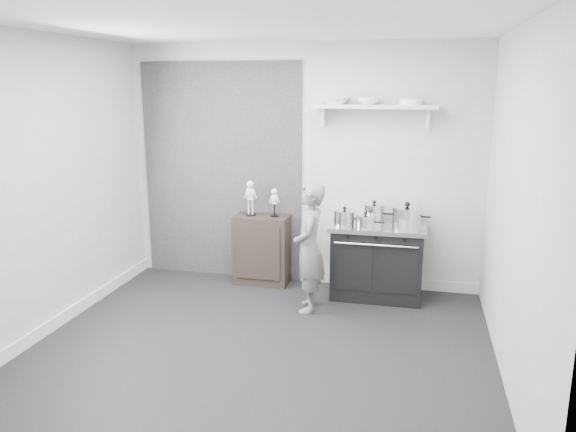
% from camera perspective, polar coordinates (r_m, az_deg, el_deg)
% --- Properties ---
extents(ground, '(4.00, 4.00, 0.00)m').
position_cam_1_polar(ground, '(5.05, -2.93, -13.20)').
color(ground, black).
rests_on(ground, ground).
extents(room_shell, '(4.02, 3.62, 2.71)m').
position_cam_1_polar(room_shell, '(4.73, -3.70, 5.81)').
color(room_shell, silver).
rests_on(room_shell, ground).
extents(wall_shelf, '(1.30, 0.26, 0.24)m').
position_cam_1_polar(wall_shelf, '(6.04, 8.79, 10.83)').
color(wall_shelf, silver).
rests_on(wall_shelf, room_shell).
extents(stove, '(1.00, 0.63, 0.80)m').
position_cam_1_polar(stove, '(6.12, 9.05, -4.47)').
color(stove, black).
rests_on(stove, ground).
extents(side_cabinet, '(0.61, 0.36, 0.79)m').
position_cam_1_polar(side_cabinet, '(6.46, -2.65, -3.41)').
color(side_cabinet, black).
rests_on(side_cabinet, ground).
extents(child, '(0.37, 0.51, 1.31)m').
position_cam_1_polar(child, '(5.61, 2.18, -3.25)').
color(child, slate).
rests_on(child, ground).
extents(pot_front_left, '(0.31, 0.23, 0.20)m').
position_cam_1_polar(pot_front_left, '(5.91, 5.76, -0.15)').
color(pot_front_left, silver).
rests_on(pot_front_left, stove).
extents(pot_back_left, '(0.32, 0.23, 0.23)m').
position_cam_1_polar(pot_back_left, '(6.13, 8.73, 0.35)').
color(pot_back_left, silver).
rests_on(pot_back_left, stove).
extents(pot_back_right, '(0.40, 0.32, 0.24)m').
position_cam_1_polar(pot_back_right, '(6.07, 11.99, 0.08)').
color(pot_back_right, silver).
rests_on(pot_back_right, stove).
extents(pot_front_center, '(0.30, 0.21, 0.17)m').
position_cam_1_polar(pot_front_center, '(5.85, 7.91, -0.50)').
color(pot_front_center, silver).
rests_on(pot_front_center, stove).
extents(skeleton_full, '(0.13, 0.08, 0.46)m').
position_cam_1_polar(skeleton_full, '(6.34, -3.84, 2.10)').
color(skeleton_full, silver).
rests_on(skeleton_full, side_cabinet).
extents(skeleton_torso, '(0.10, 0.07, 0.37)m').
position_cam_1_polar(skeleton_torso, '(6.28, -1.38, 1.58)').
color(skeleton_torso, silver).
rests_on(skeleton_torso, side_cabinet).
extents(bowl_large, '(0.29, 0.29, 0.07)m').
position_cam_1_polar(bowl_large, '(6.08, 4.88, 11.58)').
color(bowl_large, white).
rests_on(bowl_large, wall_shelf).
extents(bowl_small, '(0.23, 0.23, 0.07)m').
position_cam_1_polar(bowl_small, '(6.04, 8.16, 11.49)').
color(bowl_small, white).
rests_on(bowl_small, wall_shelf).
extents(plate_stack, '(0.24, 0.24, 0.06)m').
position_cam_1_polar(plate_stack, '(6.02, 12.38, 11.26)').
color(plate_stack, white).
rests_on(plate_stack, wall_shelf).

